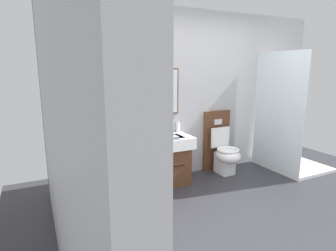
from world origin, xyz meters
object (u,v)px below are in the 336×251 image
vanity_sink_left (97,169)px  soap_dispenser (178,127)px  toilet (222,150)px  shower_tray (287,145)px  toothbrush_cup (72,140)px  folded_hand_towel (170,138)px  vanity_sink_right (168,158)px

vanity_sink_left → soap_dispenser: size_ratio=3.98×
toilet → shower_tray: (1.08, -0.36, 0.04)m
shower_tray → toothbrush_cup: bearing=171.2°
vanity_sink_left → soap_dispenser: soap_dispenser is taller
vanity_sink_left → soap_dispenser: (1.31, 0.19, 0.41)m
soap_dispenser → toothbrush_cup: bearing=-179.6°
toothbrush_cup → folded_hand_towel: size_ratio=0.94×
vanity_sink_right → toothbrush_cup: size_ratio=3.44×
vanity_sink_right → toothbrush_cup: (-1.30, 0.18, 0.39)m
folded_hand_towel → vanity_sink_right: bearing=76.1°
vanity_sink_right → shower_tray: 2.11m
toothbrush_cup → shower_tray: (3.38, -0.52, -0.36)m
folded_hand_towel → soap_dispenser: bearing=48.7°
vanity_sink_left → toothbrush_cup: (-0.26, 0.18, 0.39)m
vanity_sink_left → toilet: (2.05, 0.02, -0.01)m
shower_tray → folded_hand_towel: bearing=175.2°
toothbrush_cup → shower_tray: 3.44m
shower_tray → vanity_sink_left: bearing=173.8°
vanity_sink_right → toothbrush_cup: 1.37m
vanity_sink_right → soap_dispenser: size_ratio=3.98×
folded_hand_towel → shower_tray: size_ratio=0.11×
vanity_sink_left → toothbrush_cup: 0.50m
vanity_sink_right → folded_hand_towel: folded_hand_towel is taller
vanity_sink_right → shower_tray: bearing=-9.3°
toilet → toothbrush_cup: size_ratio=4.82×
soap_dispenser → folded_hand_towel: (-0.31, -0.35, -0.05)m
toothbrush_cup → shower_tray: bearing=-8.8°
folded_hand_towel → shower_tray: shower_tray is taller
vanity_sink_left → toothbrush_cup: toothbrush_cup is taller
folded_hand_towel → shower_tray: bearing=-4.8°
vanity_sink_right → soap_dispenser: bearing=35.4°
vanity_sink_right → folded_hand_towel: 0.39m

